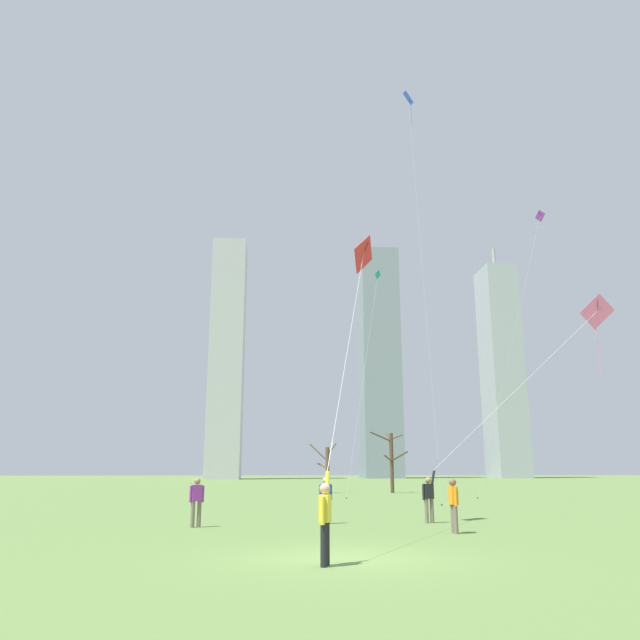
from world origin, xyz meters
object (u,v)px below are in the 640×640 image
kite_flyer_midfield_right_red (341,408)px  bystander_strolling_midfield (326,498)px  distant_kite_drifting_left_teal (375,297)px  distant_kite_high_overhead_purple (532,252)px  bystander_far_off_by_trees (454,503)px  bare_tree_left_of_center (327,468)px  kite_flyer_far_back_pink (477,444)px  bystander_watching_nearby (197,500)px  distant_kite_low_near_trees_blue (411,134)px  bare_tree_leftmost (391,459)px

kite_flyer_midfield_right_red → bystander_strolling_midfield: (0.27, 7.46, -2.50)m
distant_kite_drifting_left_teal → distant_kite_high_overhead_purple: (9.58, -9.13, 0.85)m
bystander_far_off_by_trees → bare_tree_left_of_center: bare_tree_left_of_center is taller
kite_flyer_far_back_pink → distant_kite_high_overhead_purple: bearing=57.4°
kite_flyer_far_back_pink → bystander_watching_nearby: (-10.38, -1.43, -1.95)m
distant_kite_drifting_left_teal → distant_kite_low_near_trees_blue: bearing=-91.7°
kite_flyer_far_back_pink → bystander_far_off_by_trees: bearing=-118.4°
kite_flyer_far_back_pink → bystander_watching_nearby: 10.65m
kite_flyer_far_back_pink → distant_kite_drifting_left_teal: size_ratio=0.50×
bystander_watching_nearby → distant_kite_drifting_left_teal: size_ratio=0.09×
kite_flyer_midfield_right_red → distant_kite_low_near_trees_blue: size_ratio=0.45×
bystander_watching_nearby → bystander_far_off_by_trees: same height
bystander_strolling_midfield → bare_tree_leftmost: bare_tree_leftmost is taller
bystander_watching_nearby → distant_kite_high_overhead_purple: bearing=40.0°
bystander_far_off_by_trees → bare_tree_left_of_center: size_ratio=0.39×
bystander_watching_nearby → bare_tree_leftmost: 33.20m
distant_kite_drifting_left_teal → kite_flyer_midfield_right_red: bearing=-101.5°
distant_kite_low_near_trees_blue → bare_tree_left_of_center: (-3.11, 20.83, -19.04)m
kite_flyer_far_back_pink → distant_kite_high_overhead_purple: (10.08, 15.74, 13.78)m
bystander_far_off_by_trees → bare_tree_leftmost: bare_tree_leftmost is taller
kite_flyer_midfield_right_red → distant_kite_low_near_trees_blue: 24.87m
distant_kite_high_overhead_purple → bystander_watching_nearby: bearing=-140.0°
kite_flyer_far_back_pink → bystander_far_off_by_trees: (-2.25, -4.15, -1.95)m
bystander_watching_nearby → distant_kite_drifting_left_teal: 32.12m
bystander_strolling_midfield → distant_kite_drifting_left_teal: (6.37, 25.28, 14.88)m
distant_kite_drifting_left_teal → kite_flyer_far_back_pink: bearing=-91.2°
distant_kite_high_overhead_purple → distant_kite_low_near_trees_blue: bearing=-144.2°
kite_flyer_far_back_pink → bare_tree_leftmost: 29.27m
bare_tree_leftmost → bystander_strolling_midfield: bearing=-105.6°
bystander_watching_nearby → distant_kite_high_overhead_purple: size_ratio=0.08×
distant_kite_drifting_left_teal → distant_kite_high_overhead_purple: 13.26m
bystander_strolling_midfield → bystander_watching_nearby: same height
kite_flyer_midfield_right_red → bystander_strolling_midfield: kite_flyer_midfield_right_red is taller
bystander_strolling_midfield → bare_tree_left_of_center: (2.78, 29.73, 1.15)m
distant_kite_drifting_left_teal → bare_tree_leftmost: distant_kite_drifting_left_teal is taller
kite_flyer_far_back_pink → distant_kite_drifting_left_teal: distant_kite_drifting_left_teal is taller
kite_flyer_far_back_pink → bystander_watching_nearby: size_ratio=5.73×
bystander_strolling_midfield → bare_tree_leftmost: size_ratio=0.32×
distant_kite_drifting_left_teal → distant_kite_high_overhead_purple: size_ratio=0.94×
bystander_strolling_midfield → distant_kite_low_near_trees_blue: (5.90, 8.90, 20.18)m
bystander_strolling_midfield → bystander_watching_nearby: size_ratio=1.00×
distant_kite_drifting_left_teal → distant_kite_high_overhead_purple: bearing=-43.6°
kite_flyer_midfield_right_red → bystander_far_off_by_trees: (3.89, 3.72, -2.50)m
distant_kite_high_overhead_purple → kite_flyer_midfield_right_red: bearing=-124.5°
kite_flyer_midfield_right_red → bystander_far_off_by_trees: kite_flyer_midfield_right_red is taller
bystander_strolling_midfield → bare_tree_leftmost: (8.25, 29.58, 1.86)m
kite_flyer_midfield_right_red → distant_kite_drifting_left_teal: size_ratio=0.58×
kite_flyer_far_back_pink → bystander_strolling_midfield: 6.20m
kite_flyer_far_back_pink → bystander_strolling_midfield: (-5.87, -0.41, -1.95)m
bystander_watching_nearby → bare_tree_left_of_center: size_ratio=0.39×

